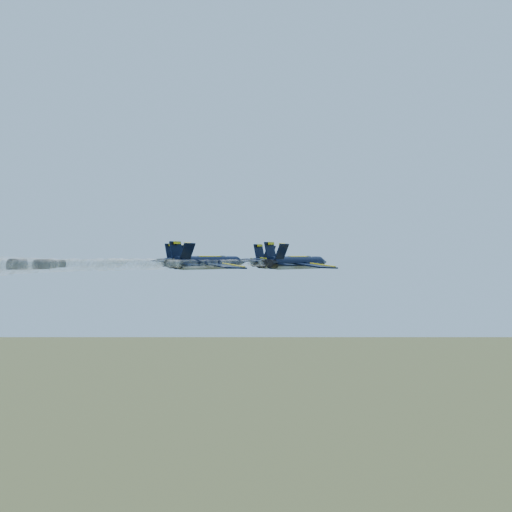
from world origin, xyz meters
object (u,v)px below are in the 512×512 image
Objects in this scene: jet_lead at (284,263)px; jet_right at (297,263)px; jet_slot at (209,263)px; jet_left at (200,263)px.

jet_right is at bearing -49.63° from jet_lead.
jet_right and jet_slot have the same top height.
jet_lead is at bearing 48.93° from jet_left.
jet_lead is 14.10m from jet_left.
jet_lead and jet_slot have the same top height.
jet_slot is (-8.32, -10.55, 0.00)m from jet_right.
jet_right is at bearing 48.38° from jet_slot.
jet_left is at bearing 133.40° from jet_slot.
jet_lead is at bearing 87.33° from jet_slot.
jet_right is 13.43m from jet_slot.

